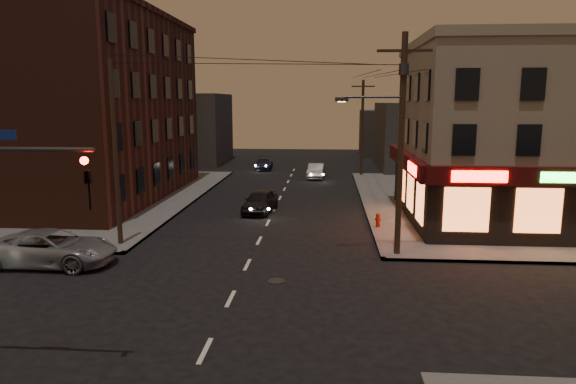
# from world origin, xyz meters

# --- Properties ---
(ground) EXTENTS (120.00, 120.00, 0.00)m
(ground) POSITION_xyz_m (0.00, 0.00, 0.00)
(ground) COLOR black
(ground) RESTS_ON ground
(sidewalk_ne) EXTENTS (24.00, 28.00, 0.15)m
(sidewalk_ne) POSITION_xyz_m (18.00, 19.00, 0.07)
(sidewalk_ne) COLOR #514F4C
(sidewalk_ne) RESTS_ON ground
(sidewalk_nw) EXTENTS (24.00, 28.00, 0.15)m
(sidewalk_nw) POSITION_xyz_m (-18.00, 19.00, 0.07)
(sidewalk_nw) COLOR #514F4C
(sidewalk_nw) RESTS_ON ground
(pizza_building) EXTENTS (15.85, 12.85, 10.50)m
(pizza_building) POSITION_xyz_m (15.93, 13.43, 5.35)
(pizza_building) COLOR gray
(pizza_building) RESTS_ON sidewalk_ne
(brick_apartment) EXTENTS (12.00, 20.00, 13.00)m
(brick_apartment) POSITION_xyz_m (-14.50, 19.00, 6.65)
(brick_apartment) COLOR #4B2418
(brick_apartment) RESTS_ON sidewalk_nw
(bg_building_ne_a) EXTENTS (10.00, 12.00, 7.00)m
(bg_building_ne_a) POSITION_xyz_m (14.00, 38.00, 3.50)
(bg_building_ne_a) COLOR #3F3D3A
(bg_building_ne_a) RESTS_ON ground
(bg_building_nw) EXTENTS (9.00, 10.00, 8.00)m
(bg_building_nw) POSITION_xyz_m (-13.00, 42.00, 4.00)
(bg_building_nw) COLOR #3F3D3A
(bg_building_nw) RESTS_ON ground
(bg_building_ne_b) EXTENTS (8.00, 8.00, 6.00)m
(bg_building_ne_b) POSITION_xyz_m (12.00, 52.00, 3.00)
(bg_building_ne_b) COLOR #3F3D3A
(bg_building_ne_b) RESTS_ON ground
(utility_pole_main) EXTENTS (4.20, 0.44, 10.00)m
(utility_pole_main) POSITION_xyz_m (6.68, 5.80, 5.76)
(utility_pole_main) COLOR #382619
(utility_pole_main) RESTS_ON sidewalk_ne
(utility_pole_far) EXTENTS (0.26, 0.26, 9.00)m
(utility_pole_far) POSITION_xyz_m (6.80, 32.00, 4.65)
(utility_pole_far) COLOR #382619
(utility_pole_far) RESTS_ON sidewalk_ne
(utility_pole_west) EXTENTS (0.24, 0.24, 9.00)m
(utility_pole_west) POSITION_xyz_m (-6.80, 6.50, 4.65)
(utility_pole_west) COLOR #382619
(utility_pole_west) RESTS_ON sidewalk_nw
(suv_cross) EXTENTS (5.65, 2.67, 1.56)m
(suv_cross) POSITION_xyz_m (-8.64, 3.32, 0.78)
(suv_cross) COLOR gray
(suv_cross) RESTS_ON ground
(sedan_near) EXTENTS (2.23, 4.50, 1.47)m
(sedan_near) POSITION_xyz_m (-0.85, 14.97, 0.74)
(sedan_near) COLOR black
(sedan_near) RESTS_ON ground
(sedan_mid) EXTENTS (1.72, 4.26, 1.38)m
(sedan_mid) POSITION_xyz_m (2.47, 30.35, 0.69)
(sedan_mid) COLOR gray
(sedan_mid) RESTS_ON ground
(sedan_far) EXTENTS (1.93, 4.32, 1.23)m
(sedan_far) POSITION_xyz_m (-3.21, 36.38, 0.62)
(sedan_far) COLOR #191831
(sedan_far) RESTS_ON ground
(fire_hydrant) EXTENTS (0.37, 0.37, 0.82)m
(fire_hydrant) POSITION_xyz_m (6.40, 10.86, 0.59)
(fire_hydrant) COLOR maroon
(fire_hydrant) RESTS_ON sidewalk_ne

